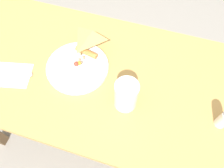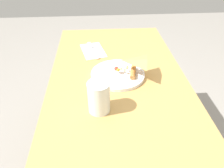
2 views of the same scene
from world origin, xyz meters
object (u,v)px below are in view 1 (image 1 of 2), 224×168
milk_glass (126,95)px  butter_knife (4,74)px  plate_pizza (78,65)px  napkin_folded (7,75)px  dining_table (89,84)px

milk_glass → butter_knife: milk_glass is taller
plate_pizza → butter_knife: (-0.27, -0.13, -0.01)m
napkin_folded → butter_knife: butter_knife is taller
plate_pizza → butter_knife: 0.30m
dining_table → milk_glass: (0.19, -0.09, 0.17)m
napkin_folded → butter_knife: (-0.01, -0.00, 0.00)m
dining_table → plate_pizza: bearing=171.7°
napkin_folded → milk_glass: bearing=2.7°
plate_pizza → dining_table: bearing=-8.3°
dining_table → plate_pizza: 0.13m
butter_knife → milk_glass: bearing=-12.1°
napkin_folded → butter_knife: size_ratio=1.05×
butter_knife → napkin_folded: bearing=-0.0°
napkin_folded → butter_knife: bearing=-164.9°
milk_glass → napkin_folded: (-0.49, -0.02, -0.06)m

